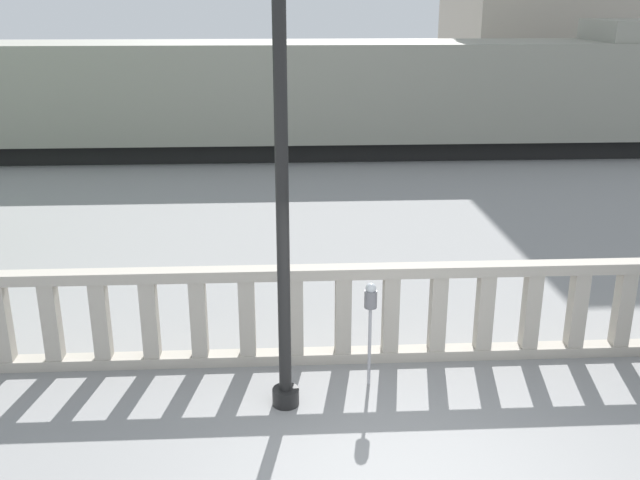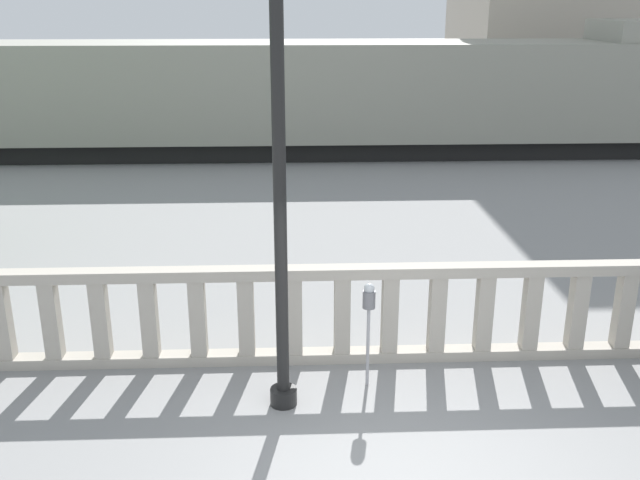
% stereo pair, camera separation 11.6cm
% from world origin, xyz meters
% --- Properties ---
extents(balustrade, '(16.44, 0.24, 1.31)m').
position_xyz_m(balustrade, '(-0.00, 2.63, 0.66)').
color(balustrade, '#ADA599').
rests_on(balustrade, ground).
extents(lamppost, '(0.38, 0.38, 5.53)m').
position_xyz_m(lamppost, '(-1.06, 1.60, 3.22)').
color(lamppost, black).
rests_on(lamppost, ground).
extents(parking_meter, '(0.15, 0.15, 1.34)m').
position_xyz_m(parking_meter, '(-0.04, 2.01, 1.05)').
color(parking_meter, '#99999E').
rests_on(parking_meter, ground).
extents(train_near, '(25.58, 2.99, 3.89)m').
position_xyz_m(train_near, '(-1.34, 15.65, 1.73)').
color(train_near, black).
rests_on(train_near, ground).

